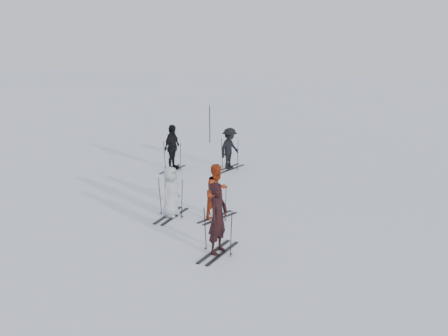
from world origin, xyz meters
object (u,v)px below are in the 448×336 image
skier_grey (171,192)px  skier_uphill_left (172,148)px  skier_uphill_far (230,149)px  skier_red (217,192)px  skier_near_dark (218,219)px  piste_marker (210,124)px

skier_grey → skier_uphill_left: (-2.49, 5.19, 0.16)m
skier_uphill_left → skier_uphill_far: (2.24, 1.02, -0.08)m
skier_red → skier_uphill_left: 6.23m
skier_near_dark → skier_grey: (-2.40, 2.09, -0.15)m
skier_near_dark → skier_grey: bearing=57.0°
skier_grey → piste_marker: size_ratio=0.80×
skier_near_dark → skier_uphill_far: skier_near_dark is taller
skier_near_dark → skier_uphill_far: 8.72m
skier_red → piste_marker: bearing=45.0°
skier_uphill_left → piste_marker: (-0.60, 5.78, 0.04)m
skier_grey → skier_uphill_far: bearing=5.1°
skier_near_dark → skier_uphill_left: bearing=41.9°
skier_uphill_left → piste_marker: 5.82m
skier_grey → skier_uphill_left: skier_uphill_left is taller
skier_uphill_far → piste_marker: piste_marker is taller
skier_uphill_far → skier_red: bearing=-149.0°
skier_near_dark → skier_grey: 3.19m
skier_near_dark → skier_uphill_far: (-2.65, 8.30, -0.07)m
skier_near_dark → skier_uphill_left: skier_uphill_left is taller
piste_marker → skier_near_dark: bearing=-67.2°
skier_grey → skier_uphill_far: 6.22m
skier_red → skier_uphill_far: 6.10m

